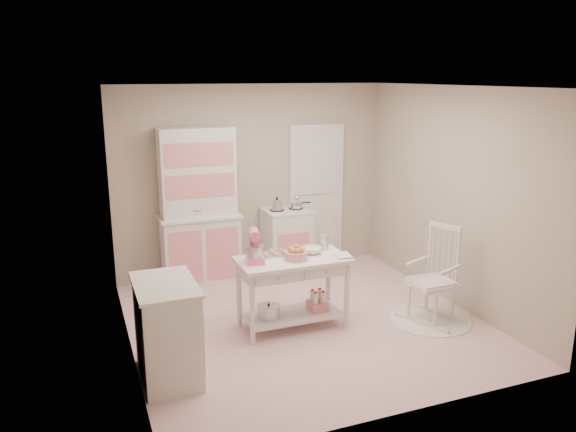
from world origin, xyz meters
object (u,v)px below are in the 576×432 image
object	(u,v)px
rocking_chair	(433,275)
bread_basket	(296,255)
hutch	(199,207)
work_table	(293,293)
base_cabinet	(167,331)
stand_mixer	(255,247)
stove	(286,241)

from	to	relation	value
rocking_chair	bread_basket	distance (m)	1.57
hutch	rocking_chair	world-z (taller)	hutch
hutch	work_table	world-z (taller)	hutch
base_cabinet	work_table	xyz separation A→B (m)	(1.45, 0.57, -0.06)
stand_mixer	stove	bearing A→B (deg)	70.62
work_table	stove	bearing A→B (deg)	71.21
work_table	stand_mixer	size ratio (longest dim) A/B	3.53
stove	bread_basket	bearing A→B (deg)	-107.67
hutch	stove	bearing A→B (deg)	-2.39
base_cabinet	rocking_chair	size ratio (longest dim) A/B	0.84
stove	work_table	distance (m)	1.75
hutch	stand_mixer	distance (m)	1.70
work_table	bread_basket	xyz separation A→B (m)	(0.02, -0.05, 0.45)
base_cabinet	bread_basket	xyz separation A→B (m)	(1.47, 0.52, 0.39)
stove	work_table	world-z (taller)	stove
hutch	bread_basket	xyz separation A→B (m)	(0.66, -1.76, -0.19)
base_cabinet	stand_mixer	world-z (taller)	stand_mixer
hutch	rocking_chair	xyz separation A→B (m)	(2.16, -2.12, -0.49)
rocking_chair	work_table	distance (m)	1.58
stand_mixer	hutch	bearing A→B (deg)	108.87
stove	hutch	bearing A→B (deg)	177.61
rocking_chair	bread_basket	size ratio (longest dim) A/B	4.40
hutch	work_table	distance (m)	1.93
hutch	base_cabinet	distance (m)	2.49
rocking_chair	stand_mixer	distance (m)	2.03
hutch	stove	size ratio (longest dim) A/B	2.26
base_cabinet	bread_basket	size ratio (longest dim) A/B	3.68
stove	work_table	size ratio (longest dim) A/B	0.77
work_table	bread_basket	size ratio (longest dim) A/B	4.80
hutch	rocking_chair	distance (m)	3.06
rocking_chair	work_table	size ratio (longest dim) A/B	0.92
hutch	work_table	bearing A→B (deg)	-69.61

